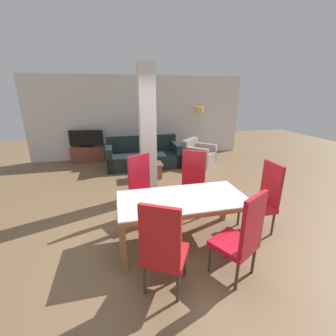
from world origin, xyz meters
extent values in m
plane|color=brown|center=(0.00, 0.00, 0.00)|extent=(18.00, 18.00, 0.00)
cube|color=silver|center=(0.00, 4.99, 1.35)|extent=(7.20, 0.06, 2.70)
cube|color=brown|center=(0.25, 4.95, 1.60)|extent=(0.44, 0.02, 0.36)
cube|color=gray|center=(0.25, 4.94, 1.60)|extent=(0.40, 0.01, 0.32)
cube|color=silver|center=(-0.25, 1.67, 1.35)|extent=(0.31, 0.32, 2.70)
cube|color=olive|center=(0.00, -0.43, 0.69)|extent=(1.88, 0.06, 0.06)
cube|color=olive|center=(0.00, 0.43, 0.69)|extent=(1.88, 0.06, 0.06)
cube|color=olive|center=(-0.91, 0.00, 0.69)|extent=(0.06, 0.81, 0.06)
cube|color=olive|center=(0.91, 0.00, 0.69)|extent=(0.06, 0.81, 0.06)
cube|color=silver|center=(0.00, 0.00, 0.72)|extent=(1.86, 0.91, 0.01)
cube|color=olive|center=(-0.89, -0.41, 0.33)|extent=(0.08, 0.08, 0.66)
cube|color=olive|center=(0.89, -0.41, 0.33)|extent=(0.08, 0.08, 0.66)
cube|color=olive|center=(-0.89, 0.41, 0.33)|extent=(0.08, 0.08, 0.66)
cube|color=olive|center=(0.89, 0.41, 0.33)|extent=(0.08, 0.08, 0.66)
cube|color=red|center=(0.42, -0.76, 0.43)|extent=(0.63, 0.63, 0.07)
cube|color=red|center=(0.52, -0.94, 0.81)|extent=(0.41, 0.26, 0.69)
cylinder|color=#3F3424|center=(0.16, -0.69, 0.20)|extent=(0.04, 0.04, 0.39)
cylinder|color=#3F3424|center=(0.50, -0.50, 0.20)|extent=(0.04, 0.04, 0.39)
cylinder|color=#3F3424|center=(0.35, -1.02, 0.20)|extent=(0.04, 0.04, 0.39)
cylinder|color=#3F3424|center=(0.68, -0.83, 0.20)|extent=(0.04, 0.04, 0.39)
cube|color=red|center=(-0.42, -0.75, 0.43)|extent=(0.63, 0.63, 0.07)
cube|color=red|center=(-0.52, -0.93, 0.81)|extent=(0.41, 0.26, 0.69)
cylinder|color=#3F3424|center=(-0.50, -0.50, 0.20)|extent=(0.04, 0.04, 0.39)
cylinder|color=#3F3424|center=(-0.16, -0.68, 0.20)|extent=(0.04, 0.04, 0.39)
cylinder|color=#3F3424|center=(-0.68, -0.83, 0.20)|extent=(0.04, 0.04, 0.39)
cylinder|color=#3F3424|center=(-0.35, -1.01, 0.20)|extent=(0.04, 0.04, 0.39)
cube|color=red|center=(1.26, 0.00, 0.43)|extent=(0.46, 0.46, 0.07)
cube|color=red|center=(1.46, 0.00, 0.81)|extent=(0.05, 0.44, 0.69)
cylinder|color=#3F3424|center=(1.07, -0.19, 0.20)|extent=(0.04, 0.04, 0.39)
cylinder|color=#3F3424|center=(1.07, 0.19, 0.20)|extent=(0.04, 0.04, 0.39)
cylinder|color=#3F3424|center=(1.45, -0.19, 0.20)|extent=(0.04, 0.04, 0.39)
cylinder|color=#3F3424|center=(1.45, 0.19, 0.20)|extent=(0.04, 0.04, 0.39)
cube|color=red|center=(-0.42, 0.76, 0.43)|extent=(0.63, 0.63, 0.07)
cube|color=red|center=(-0.52, 0.94, 0.81)|extent=(0.41, 0.26, 0.69)
cylinder|color=#3F3424|center=(-0.16, 0.69, 0.20)|extent=(0.04, 0.04, 0.39)
cylinder|color=#3F3424|center=(-0.50, 0.51, 0.20)|extent=(0.04, 0.04, 0.39)
cylinder|color=#3F3424|center=(-0.35, 1.02, 0.20)|extent=(0.04, 0.04, 0.39)
cylinder|color=#3F3424|center=(-0.68, 0.84, 0.20)|extent=(0.04, 0.04, 0.39)
cube|color=red|center=(0.42, 0.80, 0.43)|extent=(0.62, 0.62, 0.07)
cube|color=red|center=(0.52, 0.99, 0.81)|extent=(0.41, 0.25, 0.69)
cylinder|color=#3F3424|center=(0.50, 0.55, 0.20)|extent=(0.04, 0.04, 0.39)
cylinder|color=#3F3424|center=(0.17, 0.72, 0.20)|extent=(0.04, 0.04, 0.39)
cylinder|color=#3F3424|center=(0.68, 0.88, 0.20)|extent=(0.04, 0.04, 0.39)
cylinder|color=#3F3424|center=(0.34, 1.06, 0.20)|extent=(0.04, 0.04, 0.39)
cube|color=black|center=(-0.09, 3.74, 0.21)|extent=(2.15, 0.94, 0.42)
cube|color=black|center=(-0.09, 4.12, 0.67)|extent=(2.15, 0.18, 0.49)
cube|color=black|center=(0.91, 3.74, 0.35)|extent=(0.16, 0.94, 0.69)
cube|color=black|center=(-1.09, 3.74, 0.35)|extent=(0.16, 0.94, 0.69)
cube|color=gray|center=(1.64, 3.59, 0.20)|extent=(1.19, 1.19, 0.40)
cube|color=gray|center=(1.40, 3.82, 0.59)|extent=(0.72, 0.72, 0.38)
cube|color=gray|center=(1.89, 3.83, 0.30)|extent=(0.71, 0.70, 0.61)
cube|color=gray|center=(1.40, 3.34, 0.30)|extent=(0.71, 0.70, 0.61)
cube|color=brown|center=(-0.11, 2.77, 0.37)|extent=(0.77, 0.46, 0.04)
cube|color=brown|center=(-0.11, 2.77, 0.18)|extent=(0.69, 0.38, 0.35)
cylinder|color=#4C2D14|center=(-0.10, 2.84, 0.49)|extent=(0.06, 0.06, 0.19)
cylinder|color=#4C2D14|center=(-0.10, 2.84, 0.61)|extent=(0.03, 0.03, 0.07)
cylinder|color=#B7B7BC|center=(-0.10, 2.84, 0.66)|extent=(0.03, 0.03, 0.01)
cube|color=brown|center=(-1.80, 4.71, 0.25)|extent=(1.03, 0.40, 0.50)
cube|color=black|center=(-1.80, 4.71, 0.52)|extent=(0.45, 0.26, 0.03)
cube|color=black|center=(-1.80, 4.71, 0.78)|extent=(1.06, 0.22, 0.49)
cylinder|color=#B7B7BC|center=(1.94, 4.57, 0.01)|extent=(0.28, 0.28, 0.02)
cylinder|color=#B7B7BC|center=(1.94, 4.57, 0.76)|extent=(0.04, 0.04, 1.48)
cylinder|color=#E5BC66|center=(1.94, 4.57, 1.61)|extent=(0.31, 0.31, 0.22)
camera|label=1|loc=(-0.88, -2.80, 2.18)|focal=24.00mm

